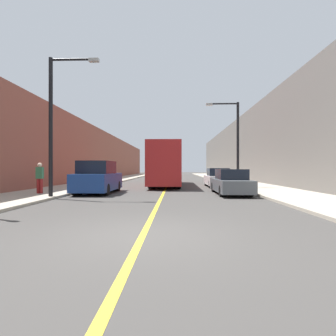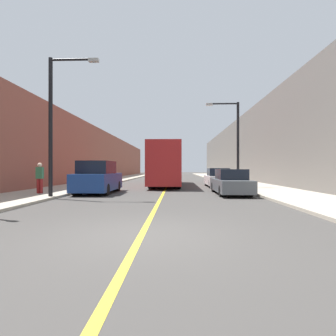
{
  "view_description": "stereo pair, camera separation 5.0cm",
  "coord_description": "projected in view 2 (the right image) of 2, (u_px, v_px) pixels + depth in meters",
  "views": [
    {
      "loc": [
        0.75,
        -5.99,
        1.53
      ],
      "look_at": [
        0.22,
        12.34,
        1.56
      ],
      "focal_mm": 28.0,
      "sensor_mm": 36.0,
      "label": 1
    },
    {
      "loc": [
        0.8,
        -5.99,
        1.53
      ],
      "look_at": [
        0.22,
        12.34,
        1.56
      ],
      "focal_mm": 28.0,
      "sensor_mm": 36.0,
      "label": 2
    }
  ],
  "objects": [
    {
      "name": "car_right_mid",
      "position": [
        218.0,
        179.0,
        21.5
      ],
      "size": [
        1.78,
        4.42,
        1.55
      ],
      "color": "silver",
      "rests_on": "ground"
    },
    {
      "name": "sidewalk_right",
      "position": [
        223.0,
        179.0,
        35.76
      ],
      "size": [
        3.89,
        72.0,
        0.12
      ],
      "primitive_type": "cube",
      "color": "#A89E8C",
      "rests_on": "ground"
    },
    {
      "name": "building_row_right",
      "position": [
        252.0,
        149.0,
        35.64
      ],
      "size": [
        4.0,
        72.0,
        8.3
      ],
      "primitive_type": "cube",
      "color": "#66605B",
      "rests_on": "ground"
    },
    {
      "name": "street_lamp_right",
      "position": [
        235.0,
        138.0,
        20.16
      ],
      "size": [
        2.55,
        0.24,
        6.51
      ],
      "color": "black",
      "rests_on": "sidewalk_right"
    },
    {
      "name": "pedestrian",
      "position": [
        40.0,
        177.0,
        14.78
      ],
      "size": [
        0.38,
        0.24,
        1.73
      ],
      "color": "maroon",
      "rests_on": "sidewalk_left"
    },
    {
      "name": "bus",
      "position": [
        166.0,
        165.0,
        23.39
      ],
      "size": [
        2.5,
        11.36,
        3.52
      ],
      "color": "#AD1E1E",
      "rests_on": "ground"
    },
    {
      "name": "ground_plane",
      "position": [
        141.0,
        235.0,
        6.01
      ],
      "size": [
        200.0,
        200.0,
        0.0
      ],
      "primitive_type": "plane",
      "color": "#3F3D3A"
    },
    {
      "name": "road_center_line",
      "position": [
        170.0,
        179.0,
        35.99
      ],
      "size": [
        0.16,
        72.0,
        0.01
      ],
      "primitive_type": "cube",
      "color": "gold",
      "rests_on": "ground"
    },
    {
      "name": "building_row_left",
      "position": [
        90.0,
        155.0,
        36.35
      ],
      "size": [
        4.0,
        72.0,
        6.72
      ],
      "primitive_type": "cube",
      "color": "brown",
      "rests_on": "ground"
    },
    {
      "name": "parked_suv_left",
      "position": [
        98.0,
        178.0,
        16.07
      ],
      "size": [
        2.01,
        4.58,
        1.97
      ],
      "color": "navy",
      "rests_on": "ground"
    },
    {
      "name": "car_right_near",
      "position": [
        230.0,
        183.0,
        15.44
      ],
      "size": [
        1.76,
        4.76,
        1.48
      ],
      "color": "#51565B",
      "rests_on": "ground"
    },
    {
      "name": "street_lamp_left",
      "position": [
        55.0,
        117.0,
        13.21
      ],
      "size": [
        2.55,
        0.24,
        7.0
      ],
      "color": "black",
      "rests_on": "sidewalk_left"
    },
    {
      "name": "sidewalk_left",
      "position": [
        119.0,
        179.0,
        36.22
      ],
      "size": [
        3.89,
        72.0,
        0.12
      ],
      "primitive_type": "cube",
      "color": "#A89E8C",
      "rests_on": "ground"
    }
  ]
}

